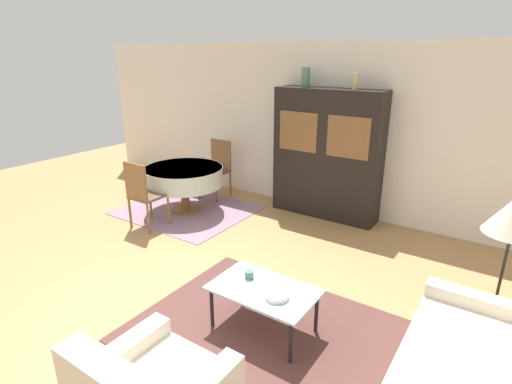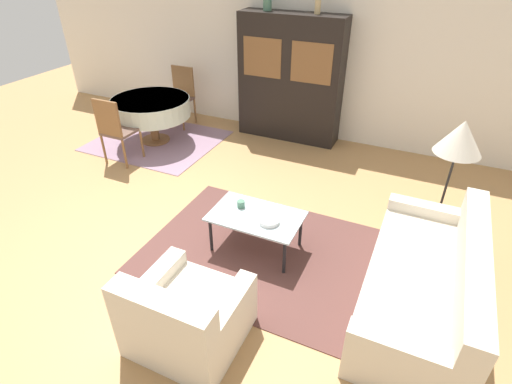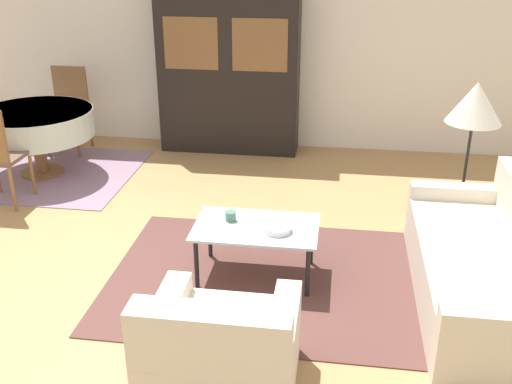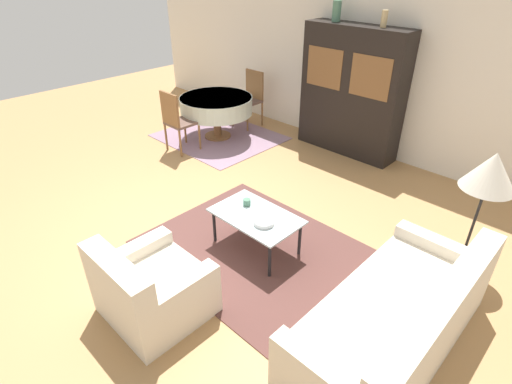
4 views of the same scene
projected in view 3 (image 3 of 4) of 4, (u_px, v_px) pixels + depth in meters
ground_plane at (125, 290)px, 4.71m from camera, size 14.00×14.00×0.00m
wall_back at (215, 38)px, 7.45m from camera, size 10.00×0.06×2.70m
area_rug at (270, 278)px, 4.86m from camera, size 2.58×1.92×0.01m
dining_rug at (46, 173)px, 6.94m from camera, size 2.05×1.77×0.01m
couch at (489, 269)px, 4.44m from camera, size 0.91×2.06×0.82m
armchair at (221, 354)px, 3.55m from camera, size 0.88×0.84×0.79m
coffee_table at (256, 231)px, 4.75m from camera, size 0.99×0.61×0.44m
display_cabinet at (229, 70)px, 7.31m from camera, size 1.71×0.45×2.03m
dining_table at (35, 124)px, 6.69m from camera, size 1.29×1.29×0.75m
dining_chair_far at (69, 104)px, 7.48m from camera, size 0.44×0.44×1.03m
floor_lamp at (475, 106)px, 5.41m from camera, size 0.50×0.50×1.36m
cup at (231, 216)px, 4.81m from camera, size 0.09×0.09×0.08m
bowl at (277, 229)px, 4.64m from camera, size 0.22×0.22×0.05m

